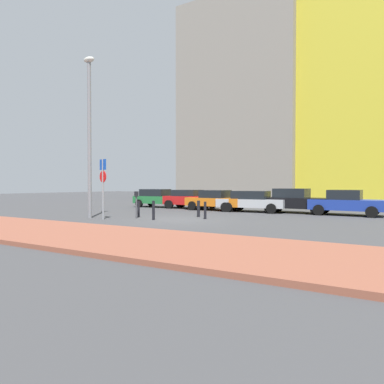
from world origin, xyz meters
name	(u,v)px	position (x,y,z in m)	size (l,w,h in m)	color
ground_plane	(178,220)	(0.00, 0.00, 0.00)	(120.00, 120.00, 0.00)	#424244
sidewalk_brick	(76,234)	(0.00, -6.66, 0.07)	(40.00, 4.47, 0.14)	#93513D
parked_car_green	(158,198)	(-6.65, 7.47, 0.77)	(4.19, 1.95, 1.47)	#237238
parked_car_red	(190,199)	(-3.64, 7.50, 0.75)	(4.09, 2.01, 1.44)	red
parked_car_orange	(216,200)	(-1.12, 6.82, 0.73)	(4.34, 2.23, 1.44)	orange
parked_car_silver	(252,201)	(1.58, 6.79, 0.74)	(4.62, 2.18, 1.41)	#B7BABF
parked_car_black	(295,200)	(4.30, 7.34, 0.81)	(4.36, 2.17, 1.58)	black
parked_car_blue	(346,202)	(7.37, 7.08, 0.77)	(4.19, 2.16, 1.51)	#1E389E
parking_sign_post	(103,181)	(-3.40, -1.94, 2.00)	(0.59, 0.17, 3.18)	gray
parking_meter	(136,201)	(-2.25, -0.63, 0.94)	(0.18, 0.14, 1.46)	#4C4C51
street_lamp	(89,126)	(-4.61, -1.71, 5.03)	(0.70, 0.36, 8.75)	gray
traffic_bollard_near	(198,209)	(0.25, 1.78, 0.46)	(0.17, 0.17, 0.93)	black
traffic_bollard_mid	(205,210)	(1.12, 0.95, 0.46)	(0.14, 0.14, 0.92)	black
traffic_bollard_far	(153,210)	(-0.98, -0.79, 0.50)	(0.15, 0.15, 1.00)	black
traffic_bollard_edge	(139,209)	(-2.60, -0.01, 0.44)	(0.14, 0.14, 0.88)	black
building_under_construction	(247,106)	(-6.54, 27.21, 12.24)	(14.72, 11.56, 24.48)	gray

